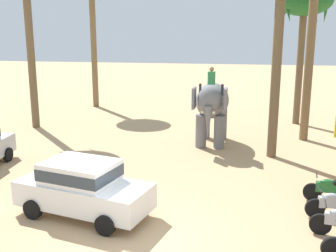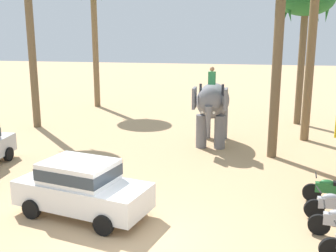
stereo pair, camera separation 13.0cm
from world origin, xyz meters
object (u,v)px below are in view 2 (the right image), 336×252
Objects in this scene: car_sedan_foreground at (81,186)px; motorcycle_end_of_row at (331,190)px; motorcycle_far_in_row at (335,204)px; palm_tree_behind_elephant at (306,4)px; elephant_with_mahout at (212,105)px.

car_sedan_foreground is 2.44× the size of motorcycle_end_of_row.
palm_tree_behind_elephant is (0.40, 13.21, 6.51)m from motorcycle_far_in_row.
motorcycle_end_of_row is 13.66m from palm_tree_behind_elephant.
car_sedan_foreground reaches higher than motorcycle_far_in_row.
motorcycle_end_of_row is (7.65, 2.30, -0.46)m from car_sedan_foreground.
palm_tree_behind_elephant is (4.71, 5.53, 4.99)m from elephant_with_mahout.
elephant_with_mahout is (3.22, 8.78, 1.06)m from car_sedan_foreground.
motorcycle_end_of_row is (4.43, -6.48, -1.53)m from elephant_with_mahout.
motorcycle_far_in_row is 14.73m from palm_tree_behind_elephant.
elephant_with_mahout is 8.00m from motorcycle_end_of_row.
elephant_with_mahout is at bearing 124.38° from motorcycle_end_of_row.
motorcycle_end_of_row is at bearing 16.75° from car_sedan_foreground.
car_sedan_foreground is at bearing -110.11° from elephant_with_mahout.
palm_tree_behind_elephant reaches higher than elephant_with_mahout.
palm_tree_behind_elephant is at bearing 61.02° from car_sedan_foreground.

